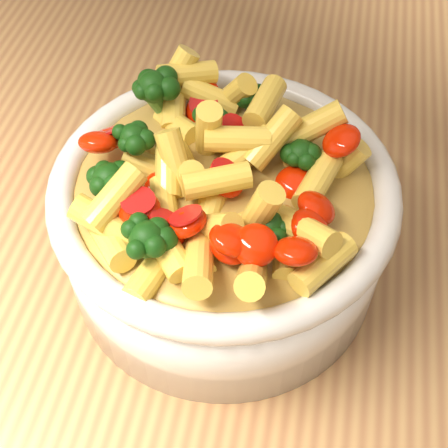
# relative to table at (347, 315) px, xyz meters

# --- Properties ---
(table) EXTENTS (1.20, 0.80, 0.90)m
(table) POSITION_rel_table_xyz_m (0.00, 0.00, 0.00)
(table) COLOR #AF804B
(table) RESTS_ON ground
(serving_bowl) EXTENTS (0.25, 0.25, 0.11)m
(serving_bowl) POSITION_rel_table_xyz_m (-0.11, -0.04, 0.16)
(serving_bowl) COLOR silver
(serving_bowl) RESTS_ON table
(pasta_salad) EXTENTS (0.19, 0.19, 0.04)m
(pasta_salad) POSITION_rel_table_xyz_m (-0.11, -0.04, 0.22)
(pasta_salad) COLOR #F6BB4D
(pasta_salad) RESTS_ON serving_bowl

